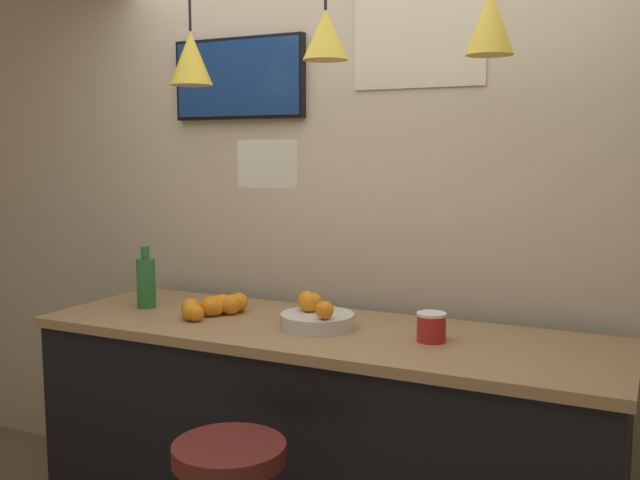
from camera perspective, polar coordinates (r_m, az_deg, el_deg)
The scene contains 12 objects.
back_wall at distance 3.20m, azimuth 3.73°, elevation 2.99°, with size 8.00×0.06×2.90m.
service_counter at distance 3.00m, azimuth -0.00°, elevation -16.16°, with size 2.33×0.74×0.99m.
fruit_bowl at distance 2.83m, azimuth -0.30°, elevation -6.13°, with size 0.29×0.29×0.13m.
orange_pile at distance 3.07m, azimuth -8.39°, elevation -5.26°, with size 0.21×0.31×0.09m.
juice_bottle at distance 3.27m, azimuth -13.74°, elevation -3.26°, with size 0.08×0.08×0.28m.
spread_jar at distance 2.66m, azimuth 8.90°, elevation -6.89°, with size 0.11×0.11×0.11m.
pendant_lamp_left at distance 3.14m, azimuth -10.29°, elevation 14.19°, with size 0.18×0.18×0.85m.
pendant_lamp_middle at distance 2.83m, azimuth 0.44°, elevation 16.16°, with size 0.18×0.18×0.78m.
pendant_lamp_right at distance 2.63m, azimuth 13.47°, elevation 16.69°, with size 0.17×0.17×0.79m.
mounted_tv at distance 3.45m, azimuth -6.56°, elevation 12.71°, with size 0.69×0.04×0.38m.
hanging_menu_board at distance 2.53m, azimuth -4.25°, elevation 6.10°, with size 0.24×0.01×0.17m.
wall_poster at distance 3.14m, azimuth 7.95°, elevation 18.23°, with size 0.57×0.01×0.69m.
Camera 1 is at (1.20, -1.84, 1.68)m, focal length 40.00 mm.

